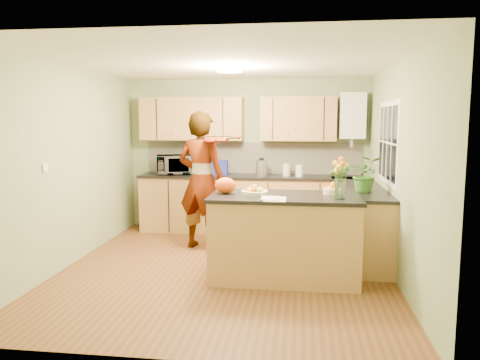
# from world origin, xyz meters

# --- Properties ---
(floor) EXTENTS (4.50, 4.50, 0.00)m
(floor) POSITION_xyz_m (0.00, 0.00, 0.00)
(floor) COLOR brown
(floor) RESTS_ON ground
(ceiling) EXTENTS (4.00, 4.50, 0.02)m
(ceiling) POSITION_xyz_m (0.00, 0.00, 2.50)
(ceiling) COLOR white
(ceiling) RESTS_ON wall_back
(wall_back) EXTENTS (4.00, 0.02, 2.50)m
(wall_back) POSITION_xyz_m (0.00, 2.25, 1.25)
(wall_back) COLOR gray
(wall_back) RESTS_ON floor
(wall_front) EXTENTS (4.00, 0.02, 2.50)m
(wall_front) POSITION_xyz_m (0.00, -2.25, 1.25)
(wall_front) COLOR gray
(wall_front) RESTS_ON floor
(wall_left) EXTENTS (0.02, 4.50, 2.50)m
(wall_left) POSITION_xyz_m (-2.00, 0.00, 1.25)
(wall_left) COLOR gray
(wall_left) RESTS_ON floor
(wall_right) EXTENTS (0.02, 4.50, 2.50)m
(wall_right) POSITION_xyz_m (2.00, 0.00, 1.25)
(wall_right) COLOR gray
(wall_right) RESTS_ON floor
(back_counter) EXTENTS (3.64, 0.62, 0.94)m
(back_counter) POSITION_xyz_m (0.10, 1.95, 0.47)
(back_counter) COLOR #AF8446
(back_counter) RESTS_ON floor
(right_counter) EXTENTS (0.62, 2.24, 0.94)m
(right_counter) POSITION_xyz_m (1.70, 0.85, 0.47)
(right_counter) COLOR #AF8446
(right_counter) RESTS_ON floor
(splashback) EXTENTS (3.60, 0.02, 0.52)m
(splashback) POSITION_xyz_m (0.10, 2.23, 1.20)
(splashback) COLOR beige
(splashback) RESTS_ON back_counter
(upper_cabinets) EXTENTS (3.20, 0.34, 0.70)m
(upper_cabinets) POSITION_xyz_m (-0.18, 2.08, 1.85)
(upper_cabinets) COLOR #AF8446
(upper_cabinets) RESTS_ON wall_back
(boiler) EXTENTS (0.40, 0.30, 0.86)m
(boiler) POSITION_xyz_m (1.70, 2.09, 1.90)
(boiler) COLOR white
(boiler) RESTS_ON wall_back
(window_right) EXTENTS (0.01, 1.30, 1.05)m
(window_right) POSITION_xyz_m (1.99, 0.60, 1.55)
(window_right) COLOR white
(window_right) RESTS_ON wall_right
(light_switch) EXTENTS (0.02, 0.09, 0.09)m
(light_switch) POSITION_xyz_m (-1.99, -0.60, 1.30)
(light_switch) COLOR white
(light_switch) RESTS_ON wall_left
(ceiling_lamp) EXTENTS (0.30, 0.30, 0.07)m
(ceiling_lamp) POSITION_xyz_m (0.00, 0.30, 2.46)
(ceiling_lamp) COLOR #FFEABF
(ceiling_lamp) RESTS_ON ceiling
(peninsula_island) EXTENTS (1.71, 0.88, 0.98)m
(peninsula_island) POSITION_xyz_m (0.73, -0.25, 0.49)
(peninsula_island) COLOR #AF8446
(peninsula_island) RESTS_ON floor
(fruit_dish) EXTENTS (0.31, 0.31, 0.11)m
(fruit_dish) POSITION_xyz_m (0.38, -0.25, 1.03)
(fruit_dish) COLOR beige
(fruit_dish) RESTS_ON peninsula_island
(orange_bowl) EXTENTS (0.23, 0.23, 0.13)m
(orange_bowl) POSITION_xyz_m (1.28, -0.10, 1.04)
(orange_bowl) COLOR beige
(orange_bowl) RESTS_ON peninsula_island
(flower_vase) EXTENTS (0.27, 0.27, 0.49)m
(flower_vase) POSITION_xyz_m (1.33, -0.43, 1.31)
(flower_vase) COLOR silver
(flower_vase) RESTS_ON peninsula_island
(orange_bag) EXTENTS (0.26, 0.22, 0.19)m
(orange_bag) POSITION_xyz_m (0.03, -0.20, 1.08)
(orange_bag) COLOR #FF5515
(orange_bag) RESTS_ON peninsula_island
(papers) EXTENTS (0.24, 0.33, 0.01)m
(papers) POSITION_xyz_m (0.63, -0.55, 0.99)
(papers) COLOR white
(papers) RESTS_ON peninsula_island
(violinist) EXTENTS (0.82, 0.65, 1.96)m
(violinist) POSITION_xyz_m (-0.49, 0.90, 0.98)
(violinist) COLOR tan
(violinist) RESTS_ON floor
(violin) EXTENTS (0.71, 0.62, 0.18)m
(violin) POSITION_xyz_m (-0.29, 0.68, 1.57)
(violin) COLOR #510F05
(violin) RESTS_ON violinist
(microwave) EXTENTS (0.66, 0.55, 0.32)m
(microwave) POSITION_xyz_m (-1.17, 1.93, 1.10)
(microwave) COLOR white
(microwave) RESTS_ON back_counter
(blue_box) EXTENTS (0.31, 0.23, 0.23)m
(blue_box) POSITION_xyz_m (-0.44, 1.98, 1.06)
(blue_box) COLOR navy
(blue_box) RESTS_ON back_counter
(kettle) EXTENTS (0.18, 0.18, 0.34)m
(kettle) POSITION_xyz_m (0.27, 1.94, 1.08)
(kettle) COLOR silver
(kettle) RESTS_ON back_counter
(jar_cream) EXTENTS (0.14, 0.14, 0.19)m
(jar_cream) POSITION_xyz_m (0.68, 1.97, 1.03)
(jar_cream) COLOR beige
(jar_cream) RESTS_ON back_counter
(jar_white) EXTENTS (0.12, 0.12, 0.18)m
(jar_white) POSITION_xyz_m (0.88, 1.89, 1.03)
(jar_white) COLOR white
(jar_white) RESTS_ON back_counter
(potted_plant) EXTENTS (0.43, 0.38, 0.45)m
(potted_plant) POSITION_xyz_m (1.70, 0.38, 1.17)
(potted_plant) COLOR #366B23
(potted_plant) RESTS_ON right_counter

